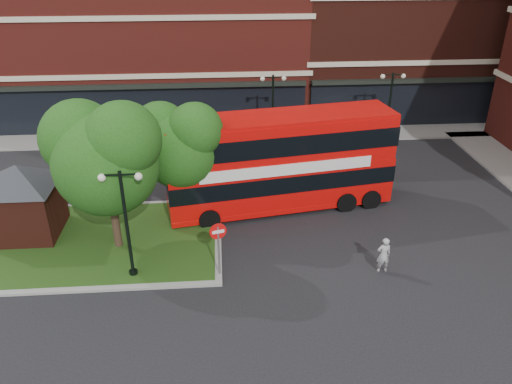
{
  "coord_description": "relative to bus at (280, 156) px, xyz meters",
  "views": [
    {
      "loc": [
        -1.56,
        -17.58,
        13.13
      ],
      "look_at": [
        0.07,
        3.84,
        2.0
      ],
      "focal_mm": 35.0,
      "sensor_mm": 36.0,
      "label": 1
    }
  ],
  "objects": [
    {
      "name": "lamp_island",
      "position": [
        -6.99,
        -5.75,
        -0.13
      ],
      "size": [
        1.72,
        0.36,
        5.0
      ],
      "color": "black",
      "rests_on": "ground"
    },
    {
      "name": "no_entry_sign",
      "position": [
        -3.29,
        -6.01,
        -1.09
      ],
      "size": [
        0.71,
        0.24,
        2.62
      ],
      "rotation": [
        0.0,
        0.0,
        0.26
      ],
      "color": "slate",
      "rests_on": "ground"
    },
    {
      "name": "terrace_far_right",
      "position": [
        12.51,
        18.05,
        5.04
      ],
      "size": [
        18.0,
        12.0,
        16.0
      ],
      "primitive_type": "cube",
      "color": "#471911",
      "rests_on": "ground"
    },
    {
      "name": "lamp_far_right",
      "position": [
        8.51,
        8.55,
        -0.13
      ],
      "size": [
        1.72,
        0.36,
        5.0
      ],
      "color": "black",
      "rests_on": "ground"
    },
    {
      "name": "kiosk",
      "position": [
        -12.49,
        -1.95,
        -0.64
      ],
      "size": [
        6.51,
        6.51,
        3.6
      ],
      "color": "#471911",
      "rests_on": "traffic_island"
    },
    {
      "name": "pavement_far",
      "position": [
        -1.49,
        10.55,
        -2.9
      ],
      "size": [
        44.0,
        3.0,
        0.12
      ],
      "primitive_type": "cube",
      "color": "slate",
      "rests_on": "ground"
    },
    {
      "name": "traffic_island",
      "position": [
        -9.49,
        -2.95,
        -2.89
      ],
      "size": [
        12.6,
        7.6,
        0.15
      ],
      "color": "gray",
      "rests_on": "ground"
    },
    {
      "name": "ground",
      "position": [
        -1.49,
        -5.95,
        -2.96
      ],
      "size": [
        120.0,
        120.0,
        0.0
      ],
      "primitive_type": "plane",
      "color": "black",
      "rests_on": "ground"
    },
    {
      "name": "terrace_far_left",
      "position": [
        -9.49,
        18.05,
        4.04
      ],
      "size": [
        26.0,
        12.0,
        14.0
      ],
      "primitive_type": "cube",
      "color": "maroon",
      "rests_on": "ground"
    },
    {
      "name": "lamp_far_left",
      "position": [
        0.51,
        8.55,
        -0.13
      ],
      "size": [
        1.72,
        0.36,
        5.0
      ],
      "color": "black",
      "rests_on": "ground"
    },
    {
      "name": "car_white",
      "position": [
        6.67,
        8.55,
        -2.33
      ],
      "size": [
        3.88,
        1.61,
        1.25
      ],
      "primitive_type": "imported",
      "rotation": [
        0.0,
        0.0,
        1.65
      ],
      "color": "silver",
      "rests_on": "ground"
    },
    {
      "name": "bus",
      "position": [
        0.0,
        0.0,
        0.0
      ],
      "size": [
        12.08,
        4.62,
        4.51
      ],
      "rotation": [
        0.0,
        0.0,
        0.17
      ],
      "color": "red",
      "rests_on": "ground"
    },
    {
      "name": "car_silver",
      "position": [
        -1.73,
        10.05,
        -2.34
      ],
      "size": [
        3.61,
        1.48,
        1.23
      ],
      "primitive_type": "imported",
      "rotation": [
        0.0,
        0.0,
        1.58
      ],
      "color": "#A2A4A9",
      "rests_on": "ground"
    },
    {
      "name": "tree_island_west",
      "position": [
        -8.08,
        -3.37,
        1.84
      ],
      "size": [
        5.4,
        4.71,
        7.21
      ],
      "color": "#2D2116",
      "rests_on": "ground"
    },
    {
      "name": "tree_island_east",
      "position": [
        -5.07,
        -0.89,
        1.28
      ],
      "size": [
        4.46,
        3.9,
        6.29
      ],
      "color": "#2D2116",
      "rests_on": "ground"
    },
    {
      "name": "woman",
      "position": [
        3.79,
        -6.19,
        -2.11
      ],
      "size": [
        0.63,
        0.43,
        1.69
      ],
      "primitive_type": "imported",
      "rotation": [
        0.0,
        0.0,
        3.18
      ],
      "color": "#9D9C9F",
      "rests_on": "ground"
    }
  ]
}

